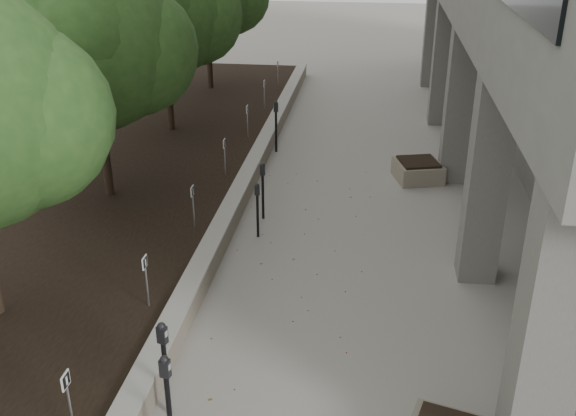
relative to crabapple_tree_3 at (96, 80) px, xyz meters
The scene contains 19 objects.
retaining_wall 4.25m from the crabapple_tree_3, 18.58° to the left, with size 0.39×26.00×0.50m, color gray, non-canonical shape.
planting_bed 3.16m from the crabapple_tree_3, 124.99° to the left, with size 7.00×26.00×0.40m, color black.
crabapple_tree_3 is the anchor object (origin of this frame).
crabapple_tree_4 5.00m from the crabapple_tree_3, 90.00° to the left, with size 4.60×4.00×5.44m, color #254A1C, non-canonical shape.
crabapple_tree_5 10.00m from the crabapple_tree_3, 90.00° to the left, with size 4.60×4.00×5.44m, color #254A1C, non-canonical shape.
parking_sign_2 8.20m from the crabapple_tree_3, 71.91° to the right, with size 0.04×0.22×0.96m, color black, non-canonical shape.
parking_sign_3 5.59m from the crabapple_tree_3, 61.43° to the right, with size 0.04×0.22×0.96m, color black, non-canonical shape.
parking_sign_4 3.64m from the crabapple_tree_3, 31.48° to the right, with size 0.04×0.22×0.96m, color black, non-canonical shape.
parking_sign_5 3.64m from the crabapple_tree_3, 31.48° to the left, with size 0.04×0.22×0.96m, color black, non-canonical shape.
parking_sign_6 5.59m from the crabapple_tree_3, 61.43° to the left, with size 0.04×0.22×0.96m, color black, non-canonical shape.
parking_sign_7 8.20m from the crabapple_tree_3, 71.91° to the left, with size 0.04×0.22×0.96m, color black, non-canonical shape.
parking_sign_8 11.01m from the crabapple_tree_3, 76.87° to the left, with size 0.04×0.22×0.96m, color black, non-canonical shape.
parking_meter_1 8.41m from the crabapple_tree_3, 63.18° to the right, with size 0.15×0.11×1.52m, color black, non-canonical shape.
parking_meter_2 7.75m from the crabapple_tree_3, 62.55° to the right, with size 0.15×0.11×1.55m, color black, non-canonical shape.
parking_meter_3 4.40m from the crabapple_tree_3, ahead, with size 0.14×0.10×1.37m, color black, non-canonical shape.
parking_meter_4 4.56m from the crabapple_tree_3, 14.43° to the right, with size 0.12×0.09×1.26m, color black, non-canonical shape.
parking_meter_5 6.04m from the crabapple_tree_3, 53.66° to the left, with size 0.15×0.11×1.53m, color black, non-canonical shape.
planter_back 8.35m from the crabapple_tree_3, 21.32° to the left, with size 1.13×1.13×0.53m, color gray, non-canonical shape.
berry_scatter 6.38m from the crabapple_tree_3, 32.55° to the right, with size 3.30×14.10×0.02m, color maroon, non-canonical shape.
Camera 1 is at (1.26, -5.62, 6.64)m, focal length 41.24 mm.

